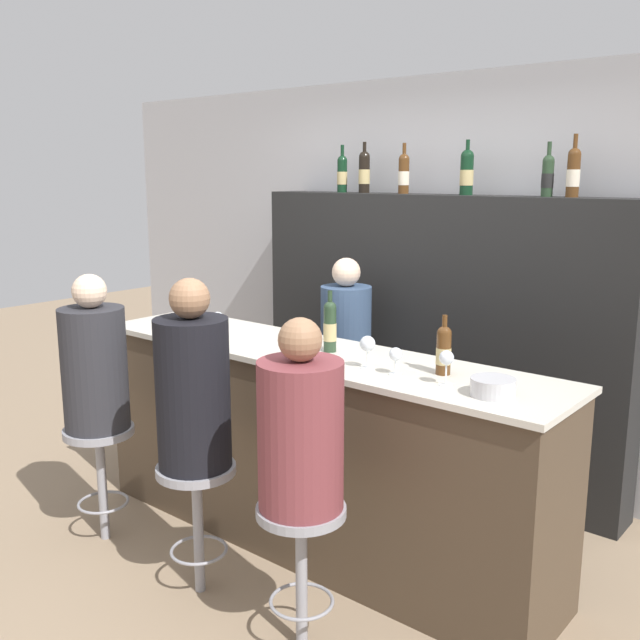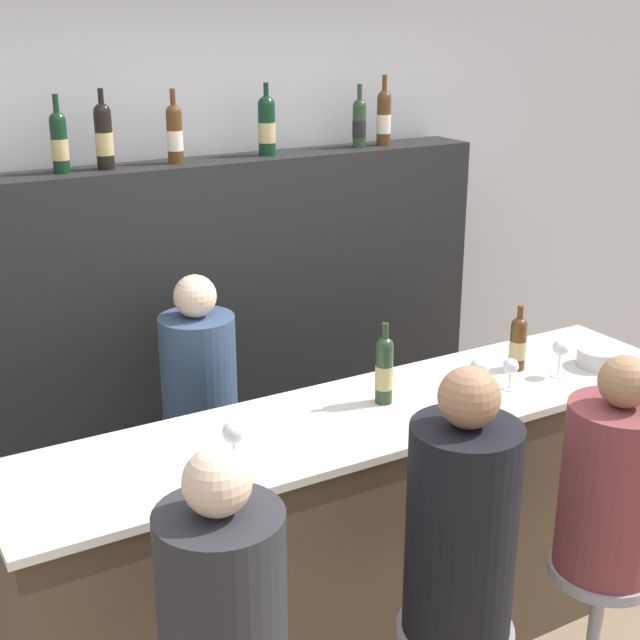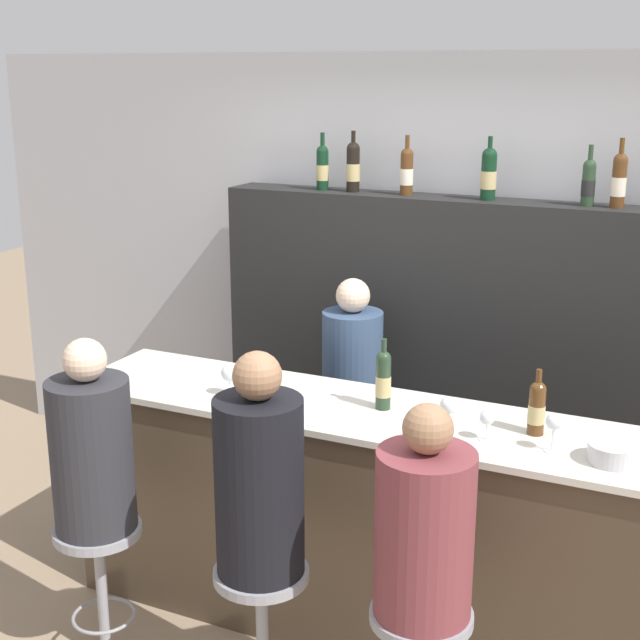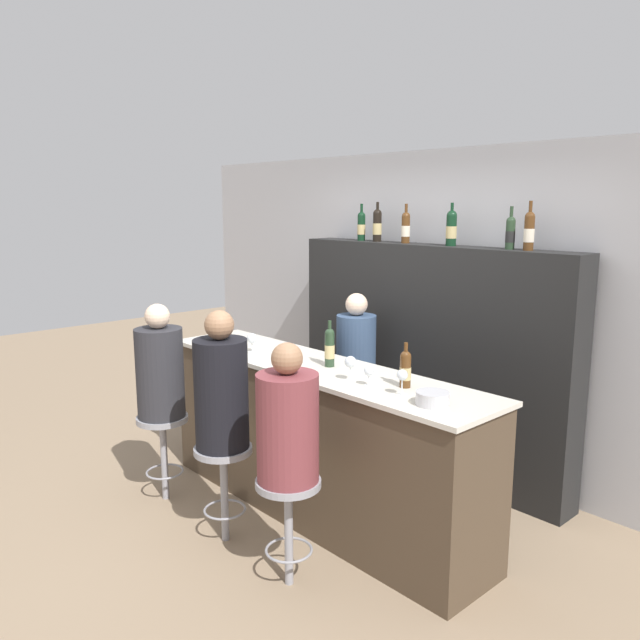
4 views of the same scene
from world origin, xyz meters
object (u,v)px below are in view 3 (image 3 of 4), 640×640
Objects in this scene: wine_bottle_backbar_2 at (407,171)px; guest_seated_left at (91,449)px; wine_bottle_backbar_5 at (619,180)px; wine_glass_1 at (449,407)px; metal_bowl at (612,453)px; bar_stool_middle at (262,601)px; wine_bottle_counter_1 at (537,407)px; wine_glass_2 at (487,419)px; wine_bottle_backbar_4 at (588,182)px; bar_stool_left at (100,556)px; wine_glass_0 at (229,374)px; wine_bottle_backbar_0 at (322,167)px; wine_bottle_backbar_1 at (353,166)px; wine_bottle_backbar_3 at (489,173)px; bartender at (352,421)px; guest_seated_middle at (259,479)px; wine_glass_3 at (554,424)px; guest_seated_right at (424,527)px; wine_bottle_counter_0 at (383,379)px.

guest_seated_left is at bearing -109.24° from wine_bottle_backbar_2.
wine_bottle_backbar_2 is 1.10m from wine_bottle_backbar_5.
wine_bottle_backbar_2 reaches higher than wine_glass_1.
metal_bowl is at bearing -80.61° from wine_bottle_backbar_5.
metal_bowl is at bearing 26.27° from bar_stool_middle.
wine_bottle_counter_1 is 2.17× the size of wine_glass_2.
bar_stool_left is at bearing -130.34° from wine_bottle_backbar_4.
wine_glass_0 is 0.91× the size of wine_glass_1.
wine_bottle_backbar_1 is at bearing 0.00° from wine_bottle_backbar_0.
wine_bottle_backbar_0 is at bearing -180.00° from wine_bottle_backbar_3.
wine_bottle_backbar_0 is at bearing 130.67° from bartender.
wine_bottle_backbar_3 is 2.27× the size of wine_glass_0.
wine_bottle_backbar_1 reaches higher than metal_bowl.
wine_bottle_backbar_2 is 0.36× the size of guest_seated_middle.
bartender is (0.19, -0.44, -1.31)m from wine_bottle_backbar_1.
guest_seated_left is (-1.49, -0.59, -0.17)m from wine_glass_2.
guest_seated_left is at bearing 0.00° from bar_stool_left.
wine_bottle_backbar_1 is 0.38× the size of guest_seated_middle.
wine_glass_2 is 0.82× the size of wine_glass_3.
wine_glass_3 is 0.20× the size of guest_seated_right.
bar_stool_left is 1.00× the size of bar_stool_middle.
wine_bottle_backbar_0 is 2.06× the size of wine_glass_3.
guest_seated_left is 0.93m from bar_stool_middle.
bar_stool_left is at bearing -158.36° from wine_glass_2.
wine_glass_3 is (0.26, -0.00, 0.03)m from wine_glass_2.
wine_bottle_backbar_1 is (-1.31, 1.17, 0.79)m from wine_bottle_counter_1.
bar_stool_left is at bearing -110.50° from bartender.
guest_seated_left is (0.00, 0.00, 0.49)m from bar_stool_left.
wine_bottle_backbar_5 reaches higher than wine_bottle_backbar_2.
wine_bottle_backbar_3 reaches higher than guest_seated_right.
wine_bottle_counter_1 reaches higher than wine_glass_2.
wine_bottle_counter_1 is (0.66, 0.00, -0.02)m from wine_bottle_counter_0.
wine_glass_0 reaches higher than metal_bowl.
wine_bottle_backbar_3 is 0.51× the size of bar_stool_left.
wine_bottle_backbar_3 is 1.66m from wine_glass_3.
guest_seated_left is 1.05× the size of guest_seated_right.
metal_bowl is (1.31, -1.32, -0.86)m from wine_bottle_backbar_2.
wine_bottle_backbar_5 is 2.15× the size of wine_glass_1.
wine_glass_3 is 0.71m from guest_seated_right.
guest_seated_right is (0.33, -1.90, -1.01)m from wine_bottle_backbar_3.
bar_stool_left is 0.78× the size of guest_seated_left.
bar_stool_left is (-0.16, -1.90, -1.47)m from wine_bottle_backbar_0.
wine_bottle_backbar_4 is at bearing 62.06° from wine_bottle_counter_0.
wine_bottle_backbar_2 is 2.50m from bar_stool_left.
wine_glass_2 is at bearing -138.79° from wine_bottle_counter_1.
guest_seated_middle is (0.48, -0.59, -0.16)m from wine_glass_0.
wine_bottle_backbar_1 is at bearing 113.69° from bartender.
bar_stool_left is 1.52m from guest_seated_right.
guest_seated_right is 0.54× the size of bartender.
wine_bottle_backbar_1 is 2.18m from guest_seated_middle.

